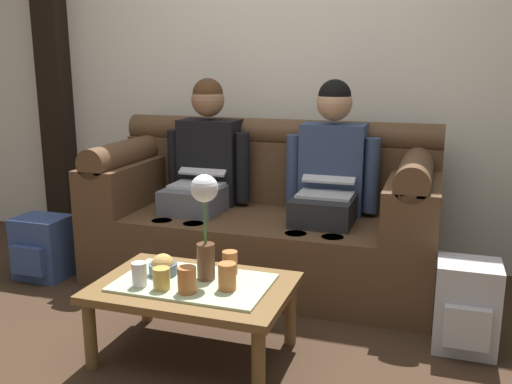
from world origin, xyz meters
The scene contains 16 objects.
ground_plane centered at (0.00, 0.00, 0.00)m, with size 14.00×14.00×0.00m, color #382619.
back_wall_patterned centered at (0.00, 1.70, 1.45)m, with size 6.00×0.12×2.90m, color silver.
timber_pillar centered at (-1.78, 1.58, 1.45)m, with size 0.20×0.20×2.90m, color black.
couch centered at (0.00, 1.17, 0.37)m, with size 2.06×0.88×0.96m.
person_left centered at (-0.40, 1.17, 0.66)m, with size 0.56×0.67×1.22m.
person_right centered at (0.40, 1.17, 0.66)m, with size 0.56×0.67×1.22m.
coffee_table centered at (0.00, 0.12, 0.31)m, with size 0.87×0.59×0.36m.
flower_vase centered at (0.04, 0.17, 0.65)m, with size 0.12×0.12×0.48m.
snack_bowl centered at (-0.17, 0.16, 0.40)m, with size 0.13×0.13×0.11m.
cup_near_left centered at (0.12, 0.26, 0.42)m, with size 0.07×0.07×0.11m, color #B26633.
cup_near_right centered at (0.03, 0.00, 0.42)m, with size 0.08×0.08×0.11m, color #B26633.
cup_far_center centered at (-0.09, 0.00, 0.41)m, with size 0.07×0.07×0.10m, color gold.
cup_far_left centered at (-0.20, 0.00, 0.41)m, with size 0.07×0.07×0.11m, color silver.
cup_far_right centered at (0.18, 0.08, 0.42)m, with size 0.08×0.08×0.12m, color #B26633.
backpack_right centered at (1.17, 0.57, 0.21)m, with size 0.28×0.29×0.42m.
backpack_left centered at (-1.30, 0.70, 0.19)m, with size 0.31×0.29×0.39m.
Camera 1 is at (1.00, -2.01, 1.31)m, focal length 39.17 mm.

